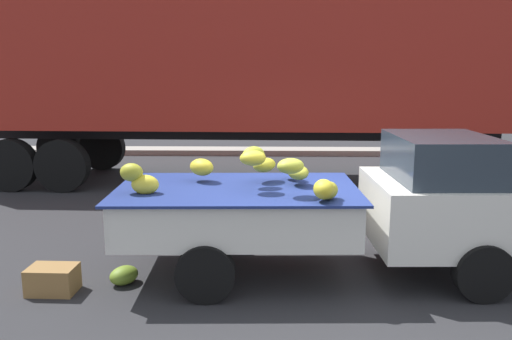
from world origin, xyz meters
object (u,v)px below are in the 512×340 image
object	(u,v)px
pickup_truck	(404,204)
fallen_banana_bunch_near_tailgate	(124,275)
semi_trailer	(239,66)
produce_crate	(53,280)

from	to	relation	value
pickup_truck	fallen_banana_bunch_near_tailgate	xyz separation A→B (m)	(-3.30, -0.40, -0.77)
semi_trailer	produce_crate	world-z (taller)	semi_trailer
semi_trailer	fallen_banana_bunch_near_tailgate	world-z (taller)	semi_trailer
pickup_truck	produce_crate	distance (m)	4.15
semi_trailer	produce_crate	distance (m)	6.67
semi_trailer	fallen_banana_bunch_near_tailgate	size ratio (longest dim) A/B	33.59
fallen_banana_bunch_near_tailgate	pickup_truck	bearing A→B (deg)	6.97
fallen_banana_bunch_near_tailgate	produce_crate	world-z (taller)	produce_crate
pickup_truck	semi_trailer	world-z (taller)	semi_trailer
pickup_truck	semi_trailer	bearing A→B (deg)	111.28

